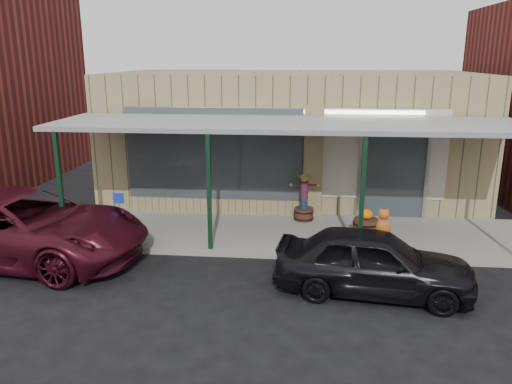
# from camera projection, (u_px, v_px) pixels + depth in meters

# --- Properties ---
(ground) EXTENTS (120.00, 120.00, 0.00)m
(ground) POSITION_uv_depth(u_px,v_px,m) (279.00, 298.00, 10.07)
(ground) COLOR black
(ground) RESTS_ON ground
(sidewalk) EXTENTS (40.00, 3.20, 0.15)m
(sidewalk) POSITION_uv_depth(u_px,v_px,m) (286.00, 234.00, 13.51)
(sidewalk) COLOR gray
(sidewalk) RESTS_ON ground
(storefront) EXTENTS (12.00, 6.25, 4.20)m
(storefront) POSITION_uv_depth(u_px,v_px,m) (292.00, 134.00, 17.36)
(storefront) COLOR #94815A
(storefront) RESTS_ON ground
(awning) EXTENTS (12.00, 3.00, 3.04)m
(awning) POSITION_uv_depth(u_px,v_px,m) (288.00, 126.00, 12.70)
(awning) COLOR gray
(awning) RESTS_ON ground
(block_buildings_near) EXTENTS (61.00, 8.00, 8.00)m
(block_buildings_near) POSITION_uv_depth(u_px,v_px,m) (350.00, 84.00, 17.73)
(block_buildings_near) COLOR maroon
(block_buildings_near) RESTS_ON ground
(barrel_scarecrow) EXTENTS (0.85, 0.65, 1.41)m
(barrel_scarecrow) POSITION_uv_depth(u_px,v_px,m) (304.00, 204.00, 14.28)
(barrel_scarecrow) COLOR #4D2B1E
(barrel_scarecrow) RESTS_ON sidewalk
(barrel_pumpkin) EXTENTS (0.83, 0.83, 0.77)m
(barrel_pumpkin) POSITION_uv_depth(u_px,v_px,m) (366.00, 225.00, 13.15)
(barrel_pumpkin) COLOR #4D2B1E
(barrel_pumpkin) RESTS_ON sidewalk
(handicap_sign) EXTENTS (0.27, 0.04, 1.29)m
(handicap_sign) POSITION_uv_depth(u_px,v_px,m) (119.00, 211.00, 12.50)
(handicap_sign) COLOR gray
(handicap_sign) RESTS_ON sidewalk
(parked_sedan) EXTENTS (4.17, 2.11, 1.58)m
(parked_sedan) POSITION_uv_depth(u_px,v_px,m) (374.00, 262.00, 10.15)
(parked_sedan) COLOR black
(parked_sedan) RESTS_ON ground
(car_maroon) EXTENTS (6.26, 3.42, 1.66)m
(car_maroon) POSITION_uv_depth(u_px,v_px,m) (21.00, 227.00, 11.78)
(car_maroon) COLOR #470E1D
(car_maroon) RESTS_ON ground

